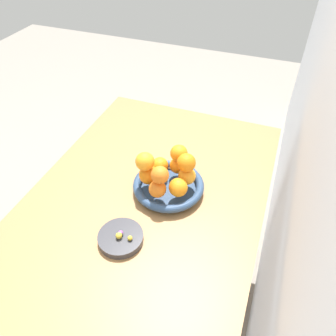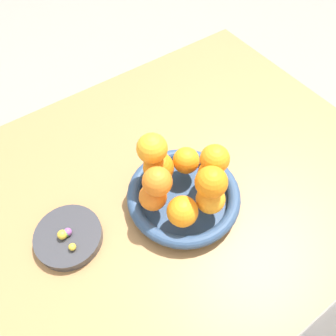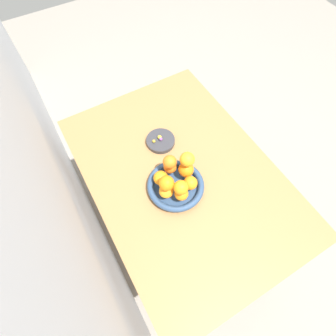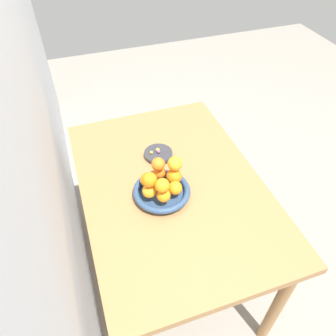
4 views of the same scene
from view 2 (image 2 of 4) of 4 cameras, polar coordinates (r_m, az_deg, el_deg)
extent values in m
plane|color=gray|center=(1.40, -1.84, -20.01)|extent=(6.00, 6.00, 0.00)
cube|color=#9E7042|center=(0.73, -3.33, -5.02)|extent=(1.10, 0.76, 0.04)
cylinder|color=#9E7042|center=(1.37, 7.40, 6.99)|extent=(0.05, 0.05, 0.70)
cylinder|color=navy|center=(0.70, 2.67, -5.51)|extent=(0.19, 0.19, 0.01)
torus|color=navy|center=(0.68, 2.74, -4.68)|extent=(0.24, 0.24, 0.03)
cylinder|color=#333338|center=(0.69, -16.85, -11.50)|extent=(0.13, 0.13, 0.02)
sphere|color=orange|center=(0.62, 2.53, -7.57)|extent=(0.06, 0.06, 0.06)
sphere|color=orange|center=(0.63, 7.40, -5.41)|extent=(0.06, 0.06, 0.06)
sphere|color=orange|center=(0.67, 7.50, -1.01)|extent=(0.06, 0.06, 0.06)
sphere|color=orange|center=(0.68, 3.18, 1.32)|extent=(0.06, 0.06, 0.06)
sphere|color=orange|center=(0.66, -1.53, -0.07)|extent=(0.06, 0.06, 0.06)
sphere|color=orange|center=(0.63, -2.63, -5.03)|extent=(0.06, 0.06, 0.06)
sphere|color=orange|center=(0.59, -1.89, -2.38)|extent=(0.06, 0.06, 0.06)
sphere|color=orange|center=(0.58, 7.55, -2.47)|extent=(0.06, 0.06, 0.06)
sphere|color=orange|center=(0.62, -2.80, 3.44)|extent=(0.06, 0.06, 0.06)
sphere|color=orange|center=(0.62, 8.15, 1.57)|extent=(0.06, 0.06, 0.06)
sphere|color=gold|center=(0.67, -17.95, -10.87)|extent=(0.02, 0.02, 0.02)
sphere|color=gold|center=(0.66, -16.33, -13.06)|extent=(0.01, 0.01, 0.01)
sphere|color=gold|center=(0.67, -18.00, -10.88)|extent=(0.02, 0.02, 0.02)
sphere|color=#8C4C99|center=(0.67, -17.03, -10.66)|extent=(0.02, 0.02, 0.02)
sphere|color=#4C9947|center=(0.67, -17.24, -10.85)|extent=(0.02, 0.02, 0.02)
camera|label=1|loc=(0.53, -127.91, -13.73)|focal=35.00mm
camera|label=3|loc=(0.73, 102.13, 44.67)|focal=28.00mm
camera|label=4|loc=(1.16, 88.74, 40.16)|focal=35.00mm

